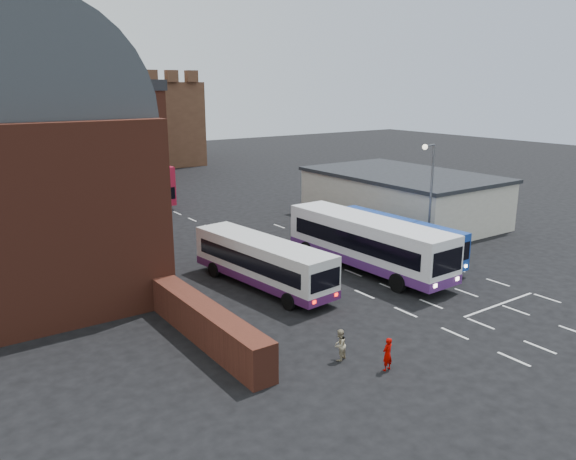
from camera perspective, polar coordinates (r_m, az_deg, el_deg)
ground at (r=31.07m, az=10.77°, el=-7.74°), size 180.00×180.00×0.00m
forecourt_wall at (r=26.55m, az=-8.21°, el=-9.49°), size 1.20×10.00×1.80m
cream_building at (r=50.23m, az=11.46°, el=3.37°), size 10.40×16.40×4.25m
brick_terrace at (r=67.72m, az=-22.48°, el=8.26°), size 22.00×10.00×11.00m
castle_keep at (r=90.08m, az=-17.95°, el=10.27°), size 22.00×22.00×12.00m
bus_white_outbound at (r=33.04m, az=-2.64°, el=-3.01°), size 3.52×10.67×2.86m
bus_white_inbound at (r=36.25m, az=8.07°, el=-1.01°), size 3.44×12.56×3.40m
bus_blue at (r=38.61m, az=10.74°, el=-0.68°), size 2.87×10.47×2.84m
bus_red_double at (r=58.44m, az=-14.84°, el=4.76°), size 3.37×10.52×4.14m
street_lamp at (r=39.11m, az=14.18°, el=3.98°), size 1.57×0.62×7.91m
pedestrian_red at (r=24.37m, az=10.06°, el=-12.31°), size 0.57×0.40×1.46m
pedestrian_beige at (r=24.93m, az=5.27°, el=-11.55°), size 0.83×0.74×1.41m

